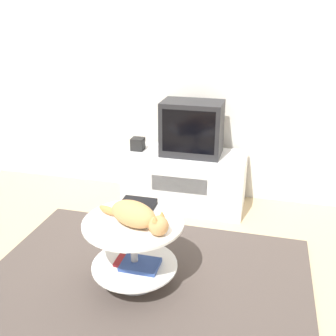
% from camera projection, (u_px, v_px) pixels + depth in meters
% --- Properties ---
extents(ground_plane, '(12.00, 12.00, 0.00)m').
position_uv_depth(ground_plane, '(146.00, 282.00, 2.54)').
color(ground_plane, tan).
extents(wall_back, '(8.00, 0.05, 2.60)m').
position_uv_depth(wall_back, '(194.00, 52.00, 3.35)').
color(wall_back, silver).
rests_on(wall_back, ground_plane).
extents(rug, '(2.08, 1.48, 0.02)m').
position_uv_depth(rug, '(146.00, 281.00, 2.53)').
color(rug, '#4C423D').
rests_on(rug, ground_plane).
extents(tv_stand, '(1.04, 0.46, 0.49)m').
position_uv_depth(tv_stand, '(185.00, 180.00, 3.46)').
color(tv_stand, white).
rests_on(tv_stand, ground_plane).
extents(tv, '(0.50, 0.32, 0.45)m').
position_uv_depth(tv, '(192.00, 128.00, 3.28)').
color(tv, '#232326').
rests_on(tv, tv_stand).
extents(speaker, '(0.11, 0.11, 0.11)m').
position_uv_depth(speaker, '(138.00, 144.00, 3.44)').
color(speaker, black).
rests_on(speaker, tv_stand).
extents(coffee_table, '(0.61, 0.61, 0.45)m').
position_uv_depth(coffee_table, '(134.00, 245.00, 2.39)').
color(coffee_table, '#B2B2B7').
rests_on(coffee_table, rug).
extents(dvd_box, '(0.22, 0.20, 0.04)m').
position_uv_depth(dvd_box, '(137.00, 206.00, 2.48)').
color(dvd_box, black).
rests_on(dvd_box, coffee_table).
extents(cat, '(0.49, 0.27, 0.15)m').
position_uv_depth(cat, '(137.00, 216.00, 2.26)').
color(cat, tan).
rests_on(cat, coffee_table).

